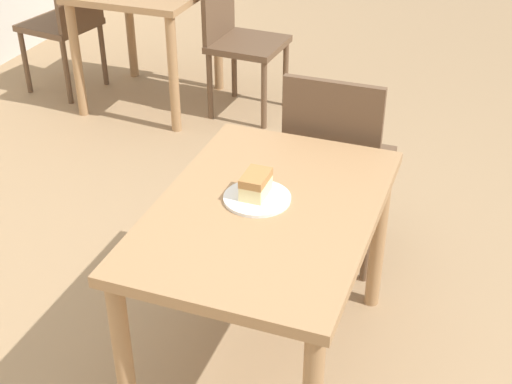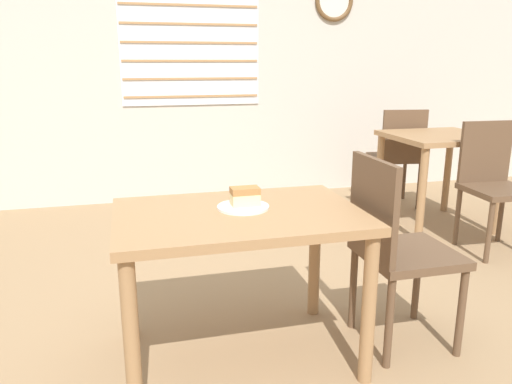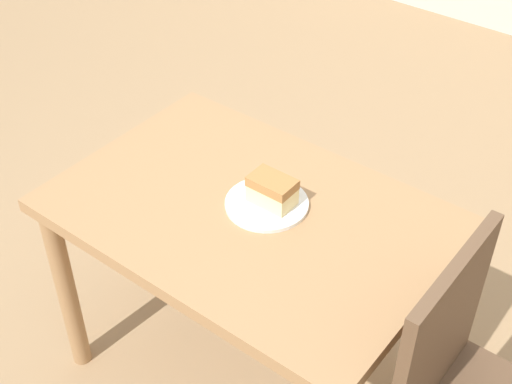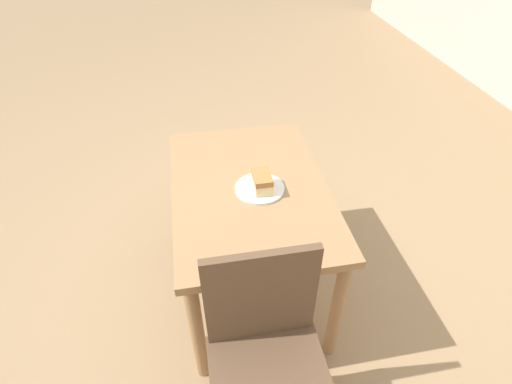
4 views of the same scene
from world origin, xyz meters
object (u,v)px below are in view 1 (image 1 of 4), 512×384
(dining_table_far, at_px, (147,8))
(chair_far_opposite, at_px, (67,18))
(chair_far_corner, at_px, (237,35))
(plate, at_px, (257,198))
(cake_slice, at_px, (256,184))
(dining_table_near, at_px, (266,232))
(chair_near_window, at_px, (336,161))

(dining_table_far, bearing_deg, chair_far_opposite, 92.56)
(chair_far_corner, bearing_deg, plate, -153.94)
(plate, distance_m, cake_slice, 0.05)
(dining_table_near, distance_m, cake_slice, 0.17)
(chair_far_corner, bearing_deg, chair_near_window, -141.00)
(dining_table_far, bearing_deg, chair_near_window, -129.31)
(dining_table_far, relative_size, chair_near_window, 0.85)
(plate, bearing_deg, dining_table_far, 36.32)
(plate, bearing_deg, chair_near_window, -8.47)
(dining_table_far, bearing_deg, chair_far_corner, -83.62)
(dining_table_near, bearing_deg, plate, 56.60)
(cake_slice, bearing_deg, dining_table_far, 36.31)
(dining_table_near, height_order, chair_far_opposite, chair_far_opposite)
(chair_far_corner, height_order, chair_far_opposite, same)
(chair_near_window, bearing_deg, dining_table_near, 85.21)
(dining_table_near, xyz_separation_m, dining_table_far, (2.00, 1.49, 0.03))
(chair_far_opposite, bearing_deg, chair_near_window, 68.95)
(chair_near_window, relative_size, cake_slice, 7.39)
(chair_far_opposite, bearing_deg, dining_table_far, 101.79)
(cake_slice, bearing_deg, chair_near_window, -9.31)
(dining_table_near, height_order, dining_table_far, dining_table_far)
(dining_table_far, bearing_deg, dining_table_near, -143.27)
(plate, bearing_deg, chair_far_opposite, 46.22)
(dining_table_near, bearing_deg, dining_table_far, 36.73)
(dining_table_far, distance_m, chair_near_window, 2.01)
(dining_table_near, xyz_separation_m, plate, (0.03, 0.04, 0.11))
(chair_near_window, height_order, cake_slice, chair_near_window)
(dining_table_near, relative_size, chair_far_corner, 1.15)
(dining_table_near, height_order, plate, plate)
(chair_near_window, distance_m, chair_far_opposite, 2.47)
(dining_table_far, height_order, chair_far_corner, chair_far_corner)
(chair_near_window, xyz_separation_m, chair_far_opposite, (1.25, 2.14, 0.00))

